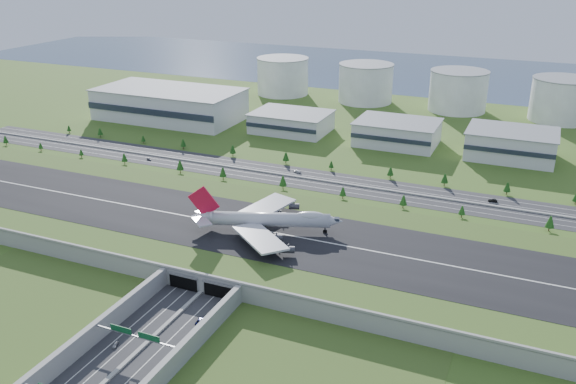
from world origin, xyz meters
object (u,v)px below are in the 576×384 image
at_px(car_0, 115,344).
at_px(car_7, 297,171).
at_px(fuel_tank_a, 283,76).
at_px(boeing_747, 267,219).
at_px(car_2, 200,321).
at_px(car_4, 149,159).
at_px(car_5, 493,200).

relative_size(car_0, car_7, 0.75).
bearing_deg(fuel_tank_a, car_7, -64.00).
bearing_deg(boeing_747, fuel_tank_a, 92.65).
height_order(car_2, car_4, car_2).
xyz_separation_m(car_0, car_4, (-112.70, 180.81, 0.01)).
relative_size(car_2, car_7, 1.06).
bearing_deg(car_7, car_4, -62.69).
bearing_deg(car_0, car_5, 41.94).
bearing_deg(car_5, boeing_747, -51.13).
height_order(fuel_tank_a, car_4, fuel_tank_a).
bearing_deg(car_0, car_4, 103.70).
bearing_deg(car_4, boeing_747, -100.44).
distance_m(car_4, car_7, 104.78).
xyz_separation_m(car_0, car_5, (112.67, 196.61, 0.13)).
distance_m(fuel_tank_a, car_2, 402.03).
xyz_separation_m(fuel_tank_a, car_7, (100.90, -206.88, -16.58)).
relative_size(car_5, car_7, 0.92).
relative_size(car_4, car_7, 0.76).
xyz_separation_m(boeing_747, car_4, (-129.87, 85.83, -13.68)).
bearing_deg(car_2, car_4, -59.12).
distance_m(car_4, car_5, 225.92).
height_order(fuel_tank_a, boeing_747, fuel_tank_a).
height_order(boeing_747, car_5, boeing_747).
bearing_deg(car_2, car_0, 40.26).
height_order(boeing_747, car_7, boeing_747).
relative_size(boeing_747, car_7, 13.00).
bearing_deg(car_4, car_5, -62.96).
relative_size(boeing_747, car_4, 17.08).
distance_m(car_2, car_7, 175.40).
bearing_deg(fuel_tank_a, car_2, -70.93).
relative_size(boeing_747, car_2, 12.28).
relative_size(fuel_tank_a, boeing_747, 0.70).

